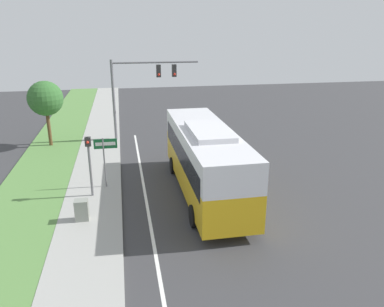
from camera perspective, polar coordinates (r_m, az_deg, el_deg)
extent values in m
plane|color=#38383A|center=(16.94, 6.20, -10.31)|extent=(80.00, 80.00, 0.00)
cube|color=#9E9E99|center=(16.37, -15.53, -11.81)|extent=(2.80, 80.00, 0.12)
cube|color=#568442|center=(17.00, -26.56, -12.06)|extent=(3.60, 80.00, 0.10)
cube|color=silver|center=(16.34, -6.23, -11.45)|extent=(0.14, 30.00, 0.01)
cube|color=gold|center=(19.03, 2.00, -2.64)|extent=(2.52, 10.20, 1.65)
cube|color=silver|center=(18.54, 2.05, 1.68)|extent=(2.52, 10.20, 1.35)
cube|color=black|center=(18.68, 2.03, 0.31)|extent=(2.56, 9.39, 1.02)
cube|color=silver|center=(17.61, 2.63, 3.44)|extent=(1.76, 3.57, 0.24)
cylinder|color=black|center=(22.02, -2.92, -1.82)|extent=(0.28, 0.97, 0.97)
cylinder|color=black|center=(22.45, 3.20, -1.41)|extent=(0.28, 0.97, 0.97)
cylinder|color=black|center=(16.31, 0.26, -9.47)|extent=(0.28, 0.97, 0.97)
cylinder|color=black|center=(16.89, 8.43, -8.64)|extent=(0.28, 0.97, 0.97)
cylinder|color=slate|center=(28.29, -11.83, 7.75)|extent=(0.20, 0.20, 6.03)
cylinder|color=slate|center=(28.04, -5.60, 13.66)|extent=(6.29, 0.14, 0.14)
cube|color=#2D2D2D|center=(28.12, -5.12, 12.42)|extent=(0.32, 0.28, 0.90)
sphere|color=red|center=(27.97, -5.07, 11.88)|extent=(0.18, 0.18, 0.18)
cube|color=#2D2D2D|center=(28.26, -2.74, 12.50)|extent=(0.32, 0.28, 0.90)
sphere|color=red|center=(28.11, -2.68, 11.96)|extent=(0.18, 0.18, 0.18)
cylinder|color=slate|center=(19.14, -15.24, -2.16)|extent=(0.12, 0.12, 3.18)
cube|color=#2D2D2D|center=(18.71, -15.60, 1.76)|extent=(0.28, 0.24, 0.44)
sphere|color=red|center=(18.57, -15.63, 1.63)|extent=(0.14, 0.14, 0.14)
cylinder|color=slate|center=(20.13, -13.17, -1.54)|extent=(0.08, 0.08, 2.79)
cube|color=#145B2D|center=(19.78, -13.06, 1.45)|extent=(1.19, 0.03, 0.51)
cube|color=white|center=(19.76, -13.06, 1.44)|extent=(1.01, 0.01, 0.18)
cube|color=gray|center=(17.25, -16.47, -8.26)|extent=(0.58, 0.47, 0.94)
cylinder|color=brown|center=(28.62, -20.97, 3.78)|extent=(0.24, 0.24, 2.67)
sphere|color=#33662D|center=(28.21, -21.45, 7.82)|extent=(2.43, 2.43, 2.43)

